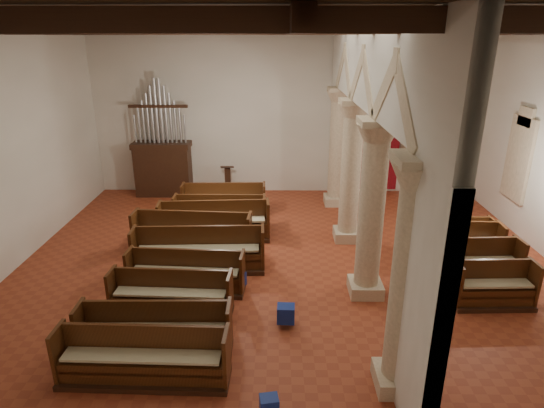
{
  "coord_description": "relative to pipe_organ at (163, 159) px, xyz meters",
  "views": [
    {
      "loc": [
        -0.26,
        -10.75,
        5.65
      ],
      "look_at": [
        -0.39,
        0.5,
        1.47
      ],
      "focal_mm": 30.0,
      "sensor_mm": 36.0,
      "label": 1
    }
  ],
  "objects": [
    {
      "name": "dossal_curtain",
      "position": [
        8.0,
        0.42,
        -0.21
      ],
      "size": [
        1.8,
        0.07,
        2.17
      ],
      "color": "maroon",
      "rests_on": "floor"
    },
    {
      "name": "nave_pew_1",
      "position": [
        1.98,
        -9.16,
        -1.03
      ],
      "size": [
        2.85,
        0.73,
        1.03
      ],
      "rotation": [
        0.0,
        0.0,
        0.02
      ],
      "color": "#321B10",
      "rests_on": "floor"
    },
    {
      "name": "floor",
      "position": [
        4.5,
        -5.5,
        -1.37
      ],
      "size": [
        14.0,
        14.0,
        0.0
      ],
      "primitive_type": "plane",
      "color": "#923A1F",
      "rests_on": "ground"
    },
    {
      "name": "ceiling",
      "position": [
        4.5,
        -5.5,
        4.63
      ],
      "size": [
        14.0,
        14.0,
        0.0
      ],
      "primitive_type": "plane",
      "rotation": [
        3.14,
        0.0,
        0.0
      ],
      "color": "black",
      "rests_on": "wall_back"
    },
    {
      "name": "nave_pew_7",
      "position": [
        2.48,
        -3.28,
        -1.02
      ],
      "size": [
        2.82,
        0.73,
        1.07
      ],
      "rotation": [
        0.0,
        0.0,
        -0.0
      ],
      "color": "#321B10",
      "rests_on": "floor"
    },
    {
      "name": "processional_banner",
      "position": [
        9.23,
        -0.32,
        -0.56
      ],
      "size": [
        0.56,
        0.71,
        2.44
      ],
      "rotation": [
        0.0,
        0.0,
        -0.02
      ],
      "color": "#321B10",
      "rests_on": "floor"
    },
    {
      "name": "tube_heater_a",
      "position": [
        1.98,
        -9.43,
        -1.21
      ],
      "size": [
        0.92,
        0.47,
        0.1
      ],
      "primitive_type": "cylinder",
      "rotation": [
        0.0,
        1.57,
        -0.41
      ],
      "color": "white",
      "rests_on": "floor"
    },
    {
      "name": "nave_pew_0",
      "position": [
        1.95,
        -9.91,
        -1.04
      ],
      "size": [
        2.96,
        0.76,
        1.02
      ],
      "rotation": [
        0.0,
        0.0,
        -0.03
      ],
      "color": "#321B10",
      "rests_on": "floor"
    },
    {
      "name": "wall_left",
      "position": [
        -2.5,
        -5.5,
        1.63
      ],
      "size": [
        0.02,
        12.0,
        6.0
      ],
      "primitive_type": "cube",
      "color": "white",
      "rests_on": "floor"
    },
    {
      "name": "tube_heater_b",
      "position": [
        2.29,
        -8.58,
        -1.21
      ],
      "size": [
        1.08,
        0.26,
        0.11
      ],
      "primitive_type": "cylinder",
      "rotation": [
        0.0,
        1.57,
        0.14
      ],
      "color": "silver",
      "rests_on": "floor"
    },
    {
      "name": "hymnal_box_c",
      "position": [
        3.33,
        -6.86,
        -1.11
      ],
      "size": [
        0.41,
        0.38,
        0.33
      ],
      "primitive_type": "cube",
      "rotation": [
        0.0,
        0.0,
        -0.41
      ],
      "color": "navy",
      "rests_on": "floor"
    },
    {
      "name": "arcade",
      "position": [
        6.3,
        -5.5,
        2.19
      ],
      "size": [
        0.9,
        11.9,
        6.0
      ],
      "color": "beige",
      "rests_on": "floor"
    },
    {
      "name": "window_back",
      "position": [
        9.5,
        0.48,
        0.83
      ],
      "size": [
        1.0,
        0.03,
        2.2
      ],
      "primitive_type": "cube",
      "color": "#2F6B57",
      "rests_on": "wall_back"
    },
    {
      "name": "nave_pew_4",
      "position": [
        2.26,
        -5.9,
        -1.0
      ],
      "size": [
        3.34,
        0.89,
        1.14
      ],
      "rotation": [
        0.0,
        0.0,
        0.04
      ],
      "color": "#321B10",
      "rests_on": "floor"
    },
    {
      "name": "window_right_b",
      "position": [
        11.48,
        -3.0,
        0.83
      ],
      "size": [
        0.03,
        1.0,
        2.2
      ],
      "primitive_type": "cube",
      "color": "#2F6B57",
      "rests_on": "wall_right"
    },
    {
      "name": "nave_pew_5",
      "position": [
        1.92,
        -4.9,
        -0.99
      ],
      "size": [
        3.28,
        0.98,
        1.15
      ],
      "rotation": [
        0.0,
        0.0,
        -0.07
      ],
      "color": "#321B10",
      "rests_on": "floor"
    },
    {
      "name": "hymnal_box_b",
      "position": [
        4.43,
        -8.28,
        -1.09
      ],
      "size": [
        0.37,
        0.31,
        0.36
      ],
      "primitive_type": "cube",
      "rotation": [
        0.0,
        0.0,
        -0.04
      ],
      "color": "navy",
      "rests_on": "floor"
    },
    {
      "name": "lectern",
      "position": [
        2.39,
        -0.01,
        -0.88
      ],
      "size": [
        0.49,
        0.5,
        1.18
      ],
      "rotation": [
        0.0,
        0.0,
        0.05
      ],
      "color": "#3B2412",
      "rests_on": "floor"
    },
    {
      "name": "nave_pew_8",
      "position": [
        2.47,
        -2.03,
        -1.02
      ],
      "size": [
        2.78,
        0.79,
        1.05
      ],
      "rotation": [
        0.0,
        0.0,
        0.03
      ],
      "color": "#321B10",
      "rests_on": "floor"
    },
    {
      "name": "hymnal_box_a",
      "position": [
        4.13,
        -10.71,
        -1.13
      ],
      "size": [
        0.32,
        0.28,
        0.29
      ],
      "primitive_type": "cube",
      "rotation": [
        0.0,
        0.0,
        0.17
      ],
      "color": "navy",
      "rests_on": "floor"
    },
    {
      "name": "aisle_pew_3",
      "position": [
        9.19,
        -4.9,
        -1.03
      ],
      "size": [
        1.84,
        0.72,
        1.02
      ],
      "rotation": [
        0.0,
        0.0,
        0.02
      ],
      "color": "#321B10",
      "rests_on": "floor"
    },
    {
      "name": "pipe_organ",
      "position": [
        0.0,
        0.0,
        0.0
      ],
      "size": [
        2.1,
        0.85,
        4.4
      ],
      "color": "#321B10",
      "rests_on": "floor"
    },
    {
      "name": "wall_back",
      "position": [
        4.5,
        0.5,
        1.63
      ],
      "size": [
        14.0,
        0.02,
        6.0
      ],
      "primitive_type": "cube",
      "color": "white",
      "rests_on": "floor"
    },
    {
      "name": "ceiling_beams",
      "position": [
        4.5,
        -5.5,
        4.45
      ],
      "size": [
        13.8,
        11.8,
        0.3
      ],
      "primitive_type": null,
      "color": "#321B10",
      "rests_on": "wall_back"
    },
    {
      "name": "wall_front",
      "position": [
        4.5,
        -11.5,
        1.63
      ],
      "size": [
        14.0,
        0.02,
        6.0
      ],
      "primitive_type": "cube",
      "color": "white",
      "rests_on": "floor"
    },
    {
      "name": "aisle_pew_0",
      "position": [
        9.02,
        -7.45,
        -1.02
      ],
      "size": [
        1.78,
        0.75,
        1.04
      ],
      "rotation": [
        0.0,
        0.0,
        0.03
      ],
      "color": "#321B10",
      "rests_on": "floor"
    },
    {
      "name": "aisle_pew_1",
      "position": [
        9.04,
        -6.44,
        -1.0
      ],
      "size": [
        2.14,
        0.85,
        1.1
      ],
      "rotation": [
        0.0,
        0.0,
        0.06
      ],
      "color": "#321B10",
      "rests_on": "floor"
    },
    {
      "name": "nave_pew_6",
      "position": [
        2.41,
        -4.04,
        -0.99
      ],
      "size": [
        3.25,
        0.99,
        1.15
      ],
      "rotation": [
        0.0,
        0.0,
        0.07
      ],
      "color": "#321B10",
      "rests_on": "floor"
    },
    {
      "name": "aisle_pew_2",
      "position": [
        9.12,
        -5.43,
        -1.0
      ],
      "size": [
        1.9,
        0.8,
        1.11
      ],
      "rotation": [
        0.0,
        0.0,
        -0.03
      ],
      "color": "#321B10",
      "rests_on": "floor"
    },
    {
      "name": "nave_pew_2",
      "position": [
        1.98,
        -7.87,
        -1.04
      ],
      "size": [
        2.63,
        0.79,
        0.99
      ],
      "rotation": [
        0.0,
        0.0,
        -0.05
      ],
      "color": "#321B10",
      "rests_on": "floor"
    },
    {
      "name": "nave_pew_3",
      "position": [
        2.12,
        -6.93,
        -1.04
      ],
      "size": [
        2.75,
        0.83,
        1.0
      ],
      "rotation": [
        0.0,
        0.0,
        -0.06
      ],
      "color": "#321B10",
      "rests_on": "floor"
    }
  ]
}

